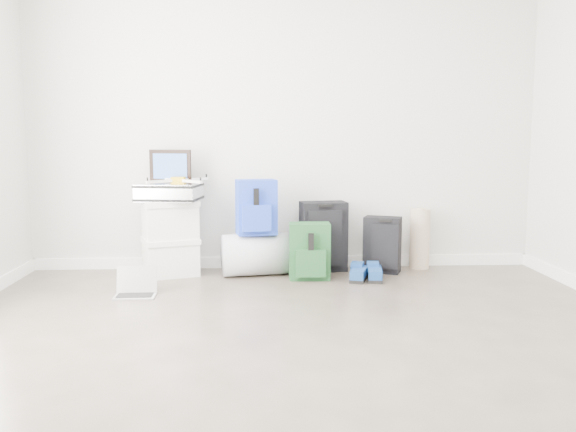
{
  "coord_description": "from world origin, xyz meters",
  "views": [
    {
      "loc": [
        -0.25,
        -2.96,
        1.18
      ],
      "look_at": [
        0.0,
        1.9,
        0.55
      ],
      "focal_mm": 38.0,
      "sensor_mm": 36.0,
      "label": 1
    }
  ],
  "objects": [
    {
      "name": "carry_on",
      "position": [
        0.85,
        2.23,
        0.24
      ],
      "size": [
        0.35,
        0.3,
        0.49
      ],
      "rotation": [
        0.0,
        0.0,
        -0.38
      ],
      "color": "black",
      "rests_on": "ground"
    },
    {
      "name": "shoes",
      "position": [
        0.66,
        1.95,
        0.05
      ],
      "size": [
        0.31,
        0.32,
        0.1
      ],
      "rotation": [
        0.0,
        0.0,
        -0.25
      ],
      "color": "black",
      "rests_on": "ground"
    },
    {
      "name": "laptop",
      "position": [
        -1.16,
        1.54,
        0.05
      ],
      "size": [
        0.3,
        0.22,
        0.21
      ],
      "rotation": [
        0.0,
        0.0,
        0.02
      ],
      "color": "silver",
      "rests_on": "ground"
    },
    {
      "name": "briefcase",
      "position": [
        -0.99,
        2.23,
        0.72
      ],
      "size": [
        0.55,
        0.44,
        0.14
      ],
      "primitive_type": "cube",
      "rotation": [
        0.0,
        0.0,
        -0.16
      ],
      "color": "#B2B2B7",
      "rests_on": "boxes_stack"
    },
    {
      "name": "boxes_stack",
      "position": [
        -0.99,
        2.23,
        0.32
      ],
      "size": [
        0.54,
        0.49,
        0.64
      ],
      "rotation": [
        0.0,
        0.0,
        0.33
      ],
      "color": "silver",
      "rests_on": "ground"
    },
    {
      "name": "ground",
      "position": [
        0.0,
        0.0,
        0.0
      ],
      "size": [
        5.0,
        5.0,
        0.0
      ],
      "primitive_type": "plane",
      "color": "#3B342A",
      "rests_on": "ground"
    },
    {
      "name": "room_envelope",
      "position": [
        0.0,
        0.02,
        1.72
      ],
      "size": [
        4.52,
        5.02,
        2.71
      ],
      "color": "beige",
      "rests_on": "ground"
    },
    {
      "name": "drone",
      "position": [
        -0.91,
        2.21,
        0.82
      ],
      "size": [
        0.47,
        0.47,
        0.06
      ],
      "rotation": [
        0.0,
        0.0,
        -0.03
      ],
      "color": "gold",
      "rests_on": "briefcase"
    },
    {
      "name": "blue_backpack",
      "position": [
        -0.25,
        2.15,
        0.58
      ],
      "size": [
        0.36,
        0.29,
        0.46
      ],
      "rotation": [
        0.0,
        0.0,
        0.18
      ],
      "color": "#1939A7",
      "rests_on": "duffel_bag"
    },
    {
      "name": "large_suitcase",
      "position": [
        0.34,
        2.33,
        0.31
      ],
      "size": [
        0.42,
        0.3,
        0.61
      ],
      "rotation": [
        0.0,
        0.0,
        0.14
      ],
      "color": "black",
      "rests_on": "ground"
    },
    {
      "name": "rolled_rug",
      "position": [
        1.22,
        2.38,
        0.27
      ],
      "size": [
        0.18,
        0.18,
        0.54
      ],
      "primitive_type": "cylinder",
      "color": "tan",
      "rests_on": "ground"
    },
    {
      "name": "green_backpack",
      "position": [
        0.19,
        2.01,
        0.23
      ],
      "size": [
        0.34,
        0.25,
        0.47
      ],
      "rotation": [
        0.0,
        0.0,
        -0.02
      ],
      "color": "#14381F",
      "rests_on": "ground"
    },
    {
      "name": "painting",
      "position": [
        -0.99,
        2.33,
        0.93
      ],
      "size": [
        0.37,
        0.13,
        0.28
      ],
      "rotation": [
        0.0,
        0.0,
        -0.29
      ],
      "color": "black",
      "rests_on": "briefcase"
    },
    {
      "name": "duffel_bag",
      "position": [
        -0.25,
        2.18,
        0.18
      ],
      "size": [
        0.63,
        0.45,
        0.36
      ],
      "primitive_type": "cylinder",
      "rotation": [
        0.0,
        1.57,
        0.16
      ],
      "color": "gray",
      "rests_on": "ground"
    }
  ]
}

